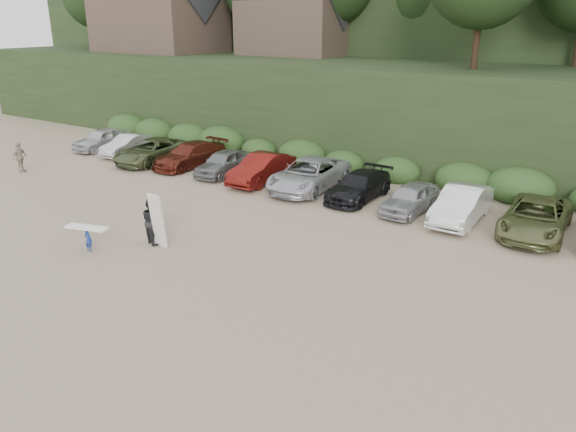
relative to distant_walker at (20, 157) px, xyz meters
The scene contains 5 objects.
ground 19.09m from the distant_walker, 11.09° to the right, with size 120.00×120.00×0.00m, color tan.
parked_cars 19.28m from the distant_walker, 19.41° to the left, with size 39.14×6.35×1.64m.
distant_walker is the anchor object (origin of this frame).
child_surfer 14.59m from the distant_walker, 22.41° to the right, with size 1.82×0.97×1.05m.
adult_surfer 15.45m from the distant_walker, 13.19° to the right, with size 1.41×1.01×2.29m.
Camera 1 is at (12.94, -14.75, 8.95)m, focal length 35.00 mm.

